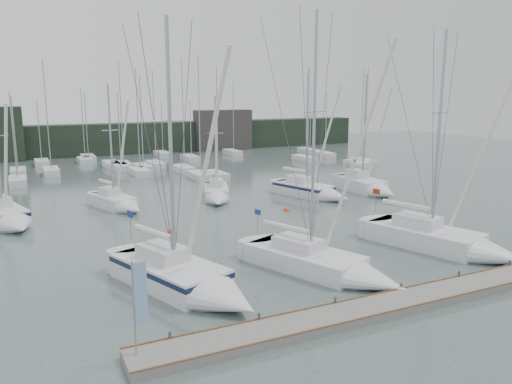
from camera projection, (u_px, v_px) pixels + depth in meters
ground at (323, 276)px, 28.02m from camera, size 160.00×160.00×0.00m
dock at (382, 307)px, 23.56m from camera, size 24.00×2.00×0.40m
far_treeline at (117, 139)px, 82.35m from camera, size 90.00×4.00×5.00m
far_building_right at (223, 130)px, 88.00m from camera, size 10.00×3.00×7.00m
mast_forest at (170, 164)px, 68.18m from camera, size 51.12×27.85×14.34m
sailboat_near_left at (192, 282)px, 25.39m from camera, size 6.36×10.33×14.86m
sailboat_near_center at (336, 268)px, 27.72m from camera, size 6.51×10.32×15.48m
sailboat_near_right at (456, 244)px, 31.85m from camera, size 6.22×10.86×15.04m
sailboat_mid_a at (7, 219)px, 38.09m from camera, size 4.83×8.15×11.49m
sailboat_mid_b at (120, 204)px, 43.68m from camera, size 4.37×7.36×11.49m
sailboat_mid_c at (217, 195)px, 47.20m from camera, size 4.49×7.45×10.50m
sailboat_mid_d at (315, 192)px, 48.59m from camera, size 5.11×9.05×13.21m
sailboat_mid_e at (369, 187)px, 50.60m from camera, size 2.83×8.41×12.77m
buoy_a at (171, 232)px, 36.74m from camera, size 0.53×0.53×0.53m
buoy_b at (286, 211)px, 43.42m from camera, size 0.55×0.55×0.55m
dock_banner at (138, 299)px, 18.57m from camera, size 0.57×0.08×3.72m
seagull at (348, 161)px, 25.23m from camera, size 0.98×0.46×0.19m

